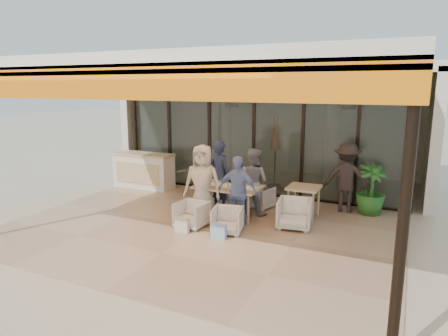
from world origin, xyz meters
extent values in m
plane|color=#C6B293|center=(0.00, 0.00, 0.00)|extent=(70.00, 70.00, 0.00)
cube|color=tan|center=(0.00, 0.00, 0.01)|extent=(8.00, 6.00, 0.01)
cube|color=silver|center=(0.00, 0.00, 3.30)|extent=(8.00, 6.00, 0.20)
cube|color=orange|center=(0.00, -2.94, 3.02)|extent=(8.00, 0.12, 0.45)
cube|color=#E45713|center=(0.00, -2.25, 3.14)|extent=(8.00, 1.50, 0.06)
cylinder|color=black|center=(3.88, -2.88, 1.60)|extent=(0.12, 0.12, 3.20)
cylinder|color=black|center=(-3.88, 2.88, 1.60)|extent=(0.12, 0.12, 3.20)
cylinder|color=black|center=(3.88, 2.88, 1.60)|extent=(0.12, 0.12, 3.20)
cube|color=#9EADA3|center=(0.00, 3.00, 1.60)|extent=(8.00, 0.03, 3.20)
cube|color=black|center=(0.00, 3.00, 0.04)|extent=(8.00, 0.10, 0.08)
cube|color=black|center=(0.00, 3.00, 3.16)|extent=(8.00, 0.10, 0.08)
cube|color=black|center=(-4.00, 3.00, 1.60)|extent=(0.08, 0.10, 3.20)
cube|color=black|center=(-2.70, 3.00, 1.60)|extent=(0.08, 0.10, 3.20)
cube|color=black|center=(-1.35, 3.00, 1.60)|extent=(0.08, 0.10, 3.20)
cube|color=black|center=(0.00, 3.00, 1.60)|extent=(0.08, 0.10, 3.20)
cube|color=black|center=(1.35, 3.00, 1.60)|extent=(0.08, 0.10, 3.20)
cube|color=black|center=(2.70, 3.00, 1.60)|extent=(0.08, 0.10, 3.20)
cube|color=black|center=(4.00, 3.00, 1.60)|extent=(0.08, 0.10, 3.20)
cube|color=silver|center=(0.00, 6.50, 1.70)|extent=(9.00, 0.25, 3.40)
cube|color=silver|center=(-4.40, 4.75, 1.70)|extent=(0.25, 3.50, 3.40)
cube|color=silver|center=(4.40, 4.75, 1.70)|extent=(0.25, 3.50, 3.40)
cube|color=silver|center=(0.00, 4.75, 3.40)|extent=(9.00, 3.50, 0.25)
cube|color=tan|center=(0.00, 4.75, 0.01)|extent=(8.00, 3.50, 0.02)
cylinder|color=silver|center=(-1.60, 4.60, 1.50)|extent=(0.40, 0.40, 3.00)
cylinder|color=silver|center=(1.80, 4.60, 1.50)|extent=(0.40, 0.40, 3.00)
cylinder|color=black|center=(-1.20, 4.20, 3.00)|extent=(0.03, 0.03, 0.70)
cube|color=black|center=(-1.20, 4.20, 2.55)|extent=(0.30, 0.30, 0.40)
sphere|color=#FFBF72|center=(-1.20, 4.20, 2.55)|extent=(0.18, 0.18, 0.18)
cylinder|color=black|center=(2.30, 4.20, 3.00)|extent=(0.03, 0.03, 0.70)
cube|color=black|center=(2.30, 4.20, 2.55)|extent=(0.30, 0.30, 0.40)
sphere|color=#FFBF72|center=(2.30, 4.20, 2.55)|extent=(0.18, 0.18, 0.18)
cylinder|color=black|center=(0.30, 4.00, 0.05)|extent=(0.40, 0.40, 0.05)
cylinder|color=black|center=(0.30, 4.00, 1.05)|extent=(0.04, 0.04, 2.10)
cone|color=#F15B14|center=(0.30, 4.00, 1.70)|extent=(0.32, 0.32, 1.10)
cube|color=silver|center=(-3.19, 2.30, 0.50)|extent=(1.80, 0.60, 1.00)
cube|color=tan|center=(-3.19, 2.30, 1.01)|extent=(1.85, 0.65, 0.06)
cube|color=tan|center=(-3.19, 1.99, 0.50)|extent=(1.50, 0.02, 0.60)
cube|color=tan|center=(0.20, 0.91, 0.72)|extent=(1.50, 0.90, 0.05)
cube|color=white|center=(0.20, 0.91, 0.74)|extent=(1.30, 0.35, 0.01)
cylinder|color=tan|center=(-0.42, 0.59, 0.35)|extent=(0.06, 0.06, 0.70)
cylinder|color=tan|center=(0.82, 0.59, 0.35)|extent=(0.06, 0.06, 0.70)
cylinder|color=tan|center=(-0.42, 1.23, 0.35)|extent=(0.06, 0.06, 0.70)
cylinder|color=tan|center=(0.82, 1.23, 0.35)|extent=(0.06, 0.06, 0.70)
cylinder|color=white|center=(-0.25, 0.76, 0.81)|extent=(0.06, 0.06, 0.11)
cylinder|color=white|center=(-0.05, 1.11, 0.81)|extent=(0.06, 0.06, 0.11)
cylinder|color=white|center=(0.25, 0.81, 0.81)|extent=(0.06, 0.06, 0.11)
cylinder|color=white|center=(0.50, 1.09, 0.81)|extent=(0.06, 0.06, 0.11)
cylinder|color=white|center=(0.70, 0.71, 0.81)|extent=(0.06, 0.06, 0.11)
cylinder|color=white|center=(-0.35, 0.96, 0.81)|extent=(0.06, 0.06, 0.11)
cylinder|color=brown|center=(-0.35, 1.06, 0.83)|extent=(0.07, 0.07, 0.16)
cylinder|color=black|center=(0.10, 1.19, 0.83)|extent=(0.09, 0.09, 0.17)
cylinder|color=black|center=(0.10, 1.19, 0.93)|extent=(0.10, 0.10, 0.01)
cylinder|color=white|center=(-0.25, 0.61, 0.76)|extent=(0.22, 0.22, 0.01)
cylinder|color=white|center=(0.65, 0.61, 0.76)|extent=(0.22, 0.22, 0.01)
cylinder|color=white|center=(-0.25, 1.23, 0.76)|extent=(0.22, 0.22, 0.01)
cylinder|color=white|center=(0.65, 1.23, 0.76)|extent=(0.22, 0.22, 0.01)
imported|color=white|center=(-0.22, 1.86, 0.37)|extent=(0.81, 0.78, 0.73)
imported|color=white|center=(0.62, 1.86, 0.30)|extent=(0.70, 0.67, 0.61)
imported|color=white|center=(-0.22, -0.04, 0.31)|extent=(0.64, 0.61, 0.62)
imported|color=white|center=(0.62, -0.04, 0.30)|extent=(0.70, 0.67, 0.60)
imported|color=#1B213D|center=(-0.22, 1.36, 0.85)|extent=(0.72, 0.59, 1.70)
imported|color=slate|center=(0.62, 1.36, 0.79)|extent=(0.85, 0.71, 1.57)
imported|color=beige|center=(-0.22, 0.46, 0.86)|extent=(0.93, 0.69, 1.72)
imported|color=#748CC1|center=(0.62, 0.46, 0.77)|extent=(0.91, 0.39, 1.54)
cube|color=silver|center=(-0.22, -0.44, 0.17)|extent=(0.30, 0.10, 0.34)
cube|color=#99BFD8|center=(0.62, -0.44, 0.17)|extent=(0.30, 0.10, 0.34)
cube|color=tan|center=(1.78, 1.58, 0.72)|extent=(0.70, 0.70, 0.05)
cylinder|color=tan|center=(1.50, 1.30, 0.35)|extent=(0.05, 0.05, 0.70)
cylinder|color=tan|center=(2.06, 1.30, 0.35)|extent=(0.05, 0.05, 0.70)
cylinder|color=tan|center=(1.50, 1.86, 0.35)|extent=(0.05, 0.05, 0.70)
cylinder|color=tan|center=(2.06, 1.86, 0.35)|extent=(0.05, 0.05, 0.70)
imported|color=white|center=(1.78, 0.83, 0.35)|extent=(0.78, 0.75, 0.71)
imported|color=black|center=(2.57, 2.43, 0.84)|extent=(1.14, 0.72, 1.69)
imported|color=#1E5919|center=(3.12, 2.50, 0.61)|extent=(0.96, 0.96, 1.22)
camera|label=1|loc=(3.88, -7.08, 2.97)|focal=32.00mm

